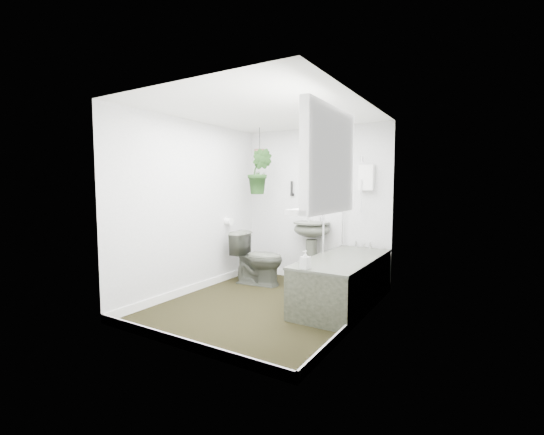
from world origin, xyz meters
The scene contains 22 objects.
floor centered at (0.00, 0.00, -0.01)m, with size 2.30×2.80×0.02m, color black.
ceiling centered at (0.00, 0.00, 2.31)m, with size 2.30×2.80×0.02m, color white.
wall_back centered at (0.00, 1.41, 1.15)m, with size 2.30×0.02×2.30m, color silver.
wall_front centered at (0.00, -1.41, 1.15)m, with size 2.30×0.02×2.30m, color silver.
wall_left centered at (-1.16, 0.00, 1.15)m, with size 0.02×2.80×2.30m, color silver.
wall_right centered at (1.16, 0.00, 1.15)m, with size 0.02×2.80×2.30m, color silver.
skirting centered at (0.00, 0.00, 0.05)m, with size 2.30×2.80×0.10m, color white.
bathtub centered at (0.80, 0.50, 0.29)m, with size 0.72×1.72×0.58m, color #474A3F, non-canonical shape.
bath_screen centered at (0.47, 0.99, 1.28)m, with size 0.04×0.72×1.40m, color silver, non-canonical shape.
shower_box centered at (0.80, 1.34, 1.55)m, with size 0.20×0.10×0.35m, color white.
oval_mirror centered at (0.02, 1.37, 1.50)m, with size 0.46×0.03×0.62m, color beige.
wall_sconce centered at (-0.38, 1.36, 1.40)m, with size 0.04×0.04×0.22m, color black.
toilet_roll_holder centered at (-1.10, 0.70, 0.90)m, with size 0.11×0.11×0.11m, color white.
window_recess centered at (1.09, -0.70, 1.65)m, with size 0.08×1.00×0.90m, color white.
window_sill centered at (1.02, -0.70, 1.23)m, with size 0.18×1.00×0.04m, color white.
window_blinds centered at (1.04, -0.70, 1.65)m, with size 0.01×0.86×0.76m, color white.
toilet centered at (-0.60, 0.75, 0.38)m, with size 0.43×0.75×0.77m, color #474A3F.
pedestal_sink centered at (0.02, 1.24, 0.46)m, with size 0.54×0.46×0.91m, color #474A3F, non-canonical shape.
sill_plant centered at (1.01, -0.76, 1.37)m, with size 0.21×0.18×0.23m, color black.
hanging_plant centered at (-0.70, 0.95, 1.65)m, with size 0.37×0.30×0.67m, color black.
soap_bottle centered at (0.67, -0.29, 0.67)m, with size 0.08×0.09×0.19m, color #322A2B.
hanging_pot centered at (-0.70, 0.95, 1.92)m, with size 0.16×0.16×0.12m, color #4B3429.
Camera 1 is at (2.29, -3.63, 1.43)m, focal length 24.00 mm.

